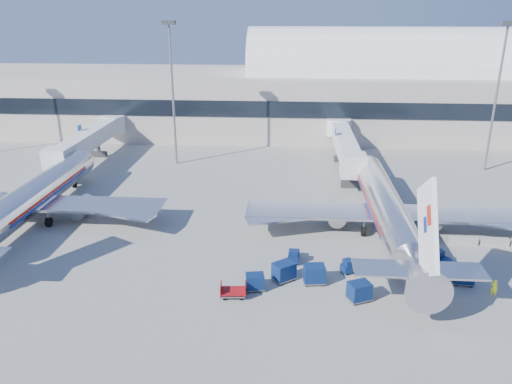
# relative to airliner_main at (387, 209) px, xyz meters

# --- Properties ---
(ground) EXTENTS (260.00, 260.00, 0.00)m
(ground) POSITION_rel_airliner_main_xyz_m (-10.00, -4.51, -2.93)
(ground) COLOR gray
(ground) RESTS_ON ground
(terminal) EXTENTS (170.00, 28.15, 21.00)m
(terminal) POSITION_rel_airliner_main_xyz_m (-23.60, 51.46, 4.60)
(terminal) COLOR #B2AA9E
(terminal) RESTS_ON ground
(airliner_main) EXTENTS (32.00, 37.26, 12.07)m
(airliner_main) POSITION_rel_airliner_main_xyz_m (0.00, 0.00, 0.00)
(airliner_main) COLOR silver
(airliner_main) RESTS_ON ground
(airliner_mid) EXTENTS (32.00, 37.26, 12.07)m
(airliner_mid) POSITION_rel_airliner_main_xyz_m (-42.00, 0.00, 0.00)
(airliner_mid) COLOR silver
(airliner_mid) RESTS_ON ground
(jetbridge_near) EXTENTS (4.40, 27.50, 6.25)m
(jetbridge_near) POSITION_rel_airliner_main_xyz_m (-2.40, 26.30, 1.00)
(jetbridge_near) COLOR silver
(jetbridge_near) RESTS_ON ground
(jetbridge_mid) EXTENTS (4.40, 27.50, 6.25)m
(jetbridge_mid) POSITION_rel_airliner_main_xyz_m (-44.40, 26.30, 1.00)
(jetbridge_mid) COLOR silver
(jetbridge_mid) RESTS_ON ground
(mast_west) EXTENTS (2.00, 1.20, 22.60)m
(mast_west) POSITION_rel_airliner_main_xyz_m (-30.00, 25.49, 11.87)
(mast_west) COLOR slate
(mast_west) RESTS_ON ground
(mast_east) EXTENTS (2.00, 1.20, 22.60)m
(mast_east) POSITION_rel_airliner_main_xyz_m (20.00, 25.49, 11.87)
(mast_east) COLOR slate
(mast_east) RESTS_ON ground
(barrier_near) EXTENTS (3.00, 0.55, 0.90)m
(barrier_near) POSITION_rel_airliner_main_xyz_m (8.00, -2.51, -2.48)
(barrier_near) COLOR #9E9E96
(barrier_near) RESTS_ON ground
(barrier_mid) EXTENTS (3.00, 0.55, 0.90)m
(barrier_mid) POSITION_rel_airliner_main_xyz_m (11.30, -2.51, -2.48)
(barrier_mid) COLOR #9E9E96
(barrier_mid) RESTS_ON ground
(tug_lead) EXTENTS (2.40, 1.91, 1.40)m
(tug_lead) POSITION_rel_airliner_main_xyz_m (-4.88, -9.47, -2.29)
(tug_lead) COLOR #091C47
(tug_lead) RESTS_ON ground
(tug_right) EXTENTS (2.55, 2.66, 1.61)m
(tug_right) POSITION_rel_airliner_main_xyz_m (4.17, -7.63, -2.20)
(tug_right) COLOR #091C47
(tug_right) RESTS_ON ground
(tug_left) EXTENTS (1.24, 2.26, 1.43)m
(tug_left) POSITION_rel_airliner_main_xyz_m (-10.50, -7.70, -2.28)
(tug_left) COLOR #091C47
(tug_left) RESTS_ON ground
(cart_train_a) EXTENTS (2.22, 1.80, 1.80)m
(cart_train_a) POSITION_rel_airliner_main_xyz_m (-8.58, -11.85, -1.96)
(cart_train_a) COLOR #091C47
(cart_train_a) RESTS_ON ground
(cart_train_b) EXTENTS (2.56, 2.47, 1.79)m
(cart_train_b) POSITION_rel_airliner_main_xyz_m (-11.42, -11.50, -1.97)
(cart_train_b) COLOR #091C47
(cart_train_b) RESTS_ON ground
(cart_train_c) EXTENTS (1.93, 1.59, 1.53)m
(cart_train_c) POSITION_rel_airliner_main_xyz_m (-14.02, -13.40, -2.11)
(cart_train_c) COLOR #091C47
(cart_train_c) RESTS_ON ground
(cart_solo_near) EXTENTS (2.41, 2.18, 1.73)m
(cart_solo_near) POSITION_rel_airliner_main_xyz_m (-4.73, -14.55, -2.00)
(cart_solo_near) COLOR #091C47
(cart_solo_near) RESTS_ON ground
(cart_solo_far) EXTENTS (1.99, 1.59, 1.66)m
(cart_solo_far) POSITION_rel_airliner_main_xyz_m (5.31, -10.95, -2.04)
(cart_solo_far) COLOR #091C47
(cart_solo_far) RESTS_ON ground
(cart_open_red) EXTENTS (2.40, 1.78, 0.61)m
(cart_open_red) POSITION_rel_airliner_main_xyz_m (-15.85, -14.73, -2.49)
(cart_open_red) COLOR slate
(cart_open_red) RESTS_ON ground
(ramp_worker) EXTENTS (0.69, 0.66, 1.59)m
(ramp_worker) POSITION_rel_airliner_main_xyz_m (7.41, -12.89, -2.13)
(ramp_worker) COLOR #CFDA16
(ramp_worker) RESTS_ON ground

